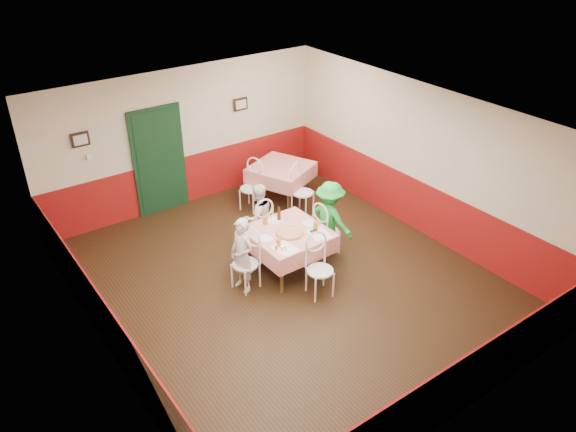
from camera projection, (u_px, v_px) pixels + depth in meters
floor at (287, 280)px, 9.35m from camera, size 7.00×7.00×0.00m
ceiling at (287, 120)px, 7.96m from camera, size 7.00×7.00×0.00m
back_wall at (184, 138)px, 11.13m from camera, size 6.00×0.10×2.80m
front_wall at (471, 331)px, 6.19m from camera, size 6.00×0.10×2.80m
left_wall at (95, 273)px, 7.14m from camera, size 0.10×7.00×2.80m
right_wall at (421, 160)px, 10.18m from camera, size 0.10×7.00×2.80m
wainscot_back at (189, 179)px, 11.56m from camera, size 6.00×0.03×1.00m
wainscot_front at (458, 388)px, 6.65m from camera, size 6.00×0.03×1.00m
wainscot_left at (108, 327)px, 7.59m from camera, size 0.03×7.00×1.00m
wainscot_right at (415, 204)px, 10.62m from camera, size 0.03×7.00×1.00m
door at (159, 162)px, 10.96m from camera, size 0.96×0.06×2.10m
picture_left at (80, 140)px, 9.86m from camera, size 0.32×0.03×0.26m
picture_right at (241, 104)px, 11.53m from camera, size 0.32×0.03×0.26m
thermostat at (89, 156)px, 10.08m from camera, size 0.10×0.03×0.10m
main_table at (288, 251)px, 9.45m from camera, size 1.24×1.24×0.77m
second_table at (281, 183)px, 11.69m from camera, size 1.48×1.48×0.77m
chair_left at (245, 264)px, 8.97m from camera, size 0.49×0.49×0.90m
chair_right at (327, 231)px, 9.85m from camera, size 0.46×0.46×0.90m
chair_far at (260, 226)px, 10.00m from camera, size 0.44×0.44×0.90m
chair_near at (320, 271)px, 8.82m from camera, size 0.49×0.49×0.90m
chair_second_a at (251, 189)px, 11.28m from camera, size 0.55×0.55×0.90m
chair_second_b at (303, 193)px, 11.13m from camera, size 0.55×0.55×0.90m
pizza at (290, 233)px, 9.19m from camera, size 0.45×0.45×0.03m
plate_left at (265, 239)px, 9.04m from camera, size 0.25×0.25×0.01m
plate_right at (310, 224)px, 9.46m from camera, size 0.25×0.25×0.01m
plate_far at (274, 221)px, 9.53m from camera, size 0.25×0.25×0.01m
glass_a at (279, 242)px, 8.83m from camera, size 0.07×0.07×0.14m
glass_b at (316, 226)px, 9.27m from camera, size 0.08×0.08×0.15m
glass_c at (265, 220)px, 9.43m from camera, size 0.08×0.08×0.15m
beer_bottle at (279, 214)px, 9.52m from camera, size 0.06×0.06×0.23m
shaker_a at (282, 249)px, 8.71m from camera, size 0.04×0.04×0.09m
shaker_b at (286, 248)px, 8.74m from camera, size 0.04×0.04×0.09m
shaker_c at (276, 247)px, 8.75m from camera, size 0.04×0.04×0.09m
menu_left at (285, 248)px, 8.80m from camera, size 0.36×0.44×0.00m
menu_right at (319, 234)px, 9.19m from camera, size 0.37×0.45×0.00m
wallet at (314, 231)px, 9.23m from camera, size 0.11×0.09×0.02m
diner_left at (242, 255)px, 8.85m from camera, size 0.38×0.51×1.28m
diner_far at (258, 217)px, 9.95m from camera, size 0.62×0.49×1.25m
diner_right at (330, 219)px, 9.76m from camera, size 0.71×0.99×1.38m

